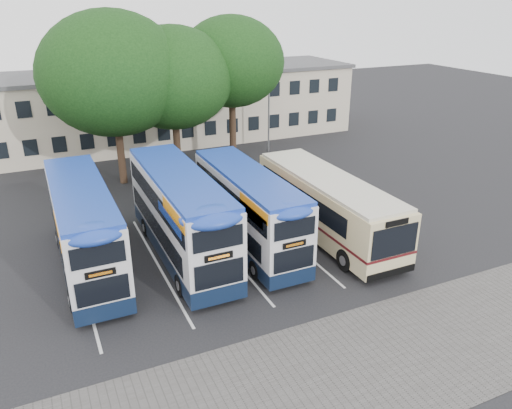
{
  "coord_description": "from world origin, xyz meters",
  "views": [
    {
      "loc": [
        -11.76,
        -16.04,
        11.94
      ],
      "look_at": [
        -2.06,
        5.0,
        2.26
      ],
      "focal_mm": 35.0,
      "sensor_mm": 36.0,
      "label": 1
    }
  ],
  "objects_px": {
    "bus_dd_right": "(248,206)",
    "bus_dd_left": "(84,225)",
    "bus_single": "(326,202)",
    "lamp_post": "(269,90)",
    "tree_mid": "(173,78)",
    "tree_left": "(112,74)",
    "tree_right": "(231,62)",
    "bus_dd_mid": "(180,211)"
  },
  "relations": [
    {
      "from": "tree_mid",
      "to": "bus_dd_left",
      "type": "relative_size",
      "value": 1.03
    },
    {
      "from": "tree_mid",
      "to": "bus_dd_mid",
      "type": "distance_m",
      "value": 13.18
    },
    {
      "from": "tree_left",
      "to": "bus_dd_left",
      "type": "height_order",
      "value": "tree_left"
    },
    {
      "from": "bus_dd_mid",
      "to": "bus_dd_left",
      "type": "bearing_deg",
      "value": 172.23
    },
    {
      "from": "bus_dd_mid",
      "to": "bus_dd_right",
      "type": "xyz_separation_m",
      "value": [
        3.4,
        -0.38,
        -0.18
      ]
    },
    {
      "from": "lamp_post",
      "to": "tree_mid",
      "type": "height_order",
      "value": "tree_mid"
    },
    {
      "from": "lamp_post",
      "to": "bus_dd_mid",
      "type": "height_order",
      "value": "lamp_post"
    },
    {
      "from": "bus_dd_right",
      "to": "bus_single",
      "type": "xyz_separation_m",
      "value": [
        4.34,
        -0.43,
        -0.34
      ]
    },
    {
      "from": "tree_right",
      "to": "bus_dd_left",
      "type": "relative_size",
      "value": 1.09
    },
    {
      "from": "bus_dd_left",
      "to": "tree_right",
      "type": "bearing_deg",
      "value": 44.64
    },
    {
      "from": "tree_left",
      "to": "bus_dd_right",
      "type": "xyz_separation_m",
      "value": [
        4.0,
        -12.28,
        -5.18
      ]
    },
    {
      "from": "tree_mid",
      "to": "bus_dd_left",
      "type": "height_order",
      "value": "tree_mid"
    },
    {
      "from": "tree_right",
      "to": "tree_mid",
      "type": "bearing_deg",
      "value": -168.81
    },
    {
      "from": "bus_dd_right",
      "to": "lamp_post",
      "type": "bearing_deg",
      "value": 60.37
    },
    {
      "from": "tree_left",
      "to": "bus_dd_right",
      "type": "bearing_deg",
      "value": -71.96
    },
    {
      "from": "tree_right",
      "to": "bus_dd_left",
      "type": "distance_m",
      "value": 18.22
    },
    {
      "from": "tree_mid",
      "to": "bus_dd_left",
      "type": "xyz_separation_m",
      "value": [
        -7.75,
        -11.33,
        -4.58
      ]
    },
    {
      "from": "tree_left",
      "to": "lamp_post",
      "type": "bearing_deg",
      "value": 11.8
    },
    {
      "from": "lamp_post",
      "to": "bus_dd_left",
      "type": "relative_size",
      "value": 0.91
    },
    {
      "from": "bus_dd_left",
      "to": "bus_single",
      "type": "bearing_deg",
      "value": -6.66
    },
    {
      "from": "lamp_post",
      "to": "bus_dd_mid",
      "type": "relative_size",
      "value": 0.87
    },
    {
      "from": "tree_mid",
      "to": "tree_left",
      "type": "bearing_deg",
      "value": -179.52
    },
    {
      "from": "bus_dd_mid",
      "to": "bus_single",
      "type": "distance_m",
      "value": 7.8
    },
    {
      "from": "lamp_post",
      "to": "bus_dd_left",
      "type": "xyz_separation_m",
      "value": [
        -16.27,
        -13.9,
        -2.79
      ]
    },
    {
      "from": "bus_dd_left",
      "to": "bus_dd_mid",
      "type": "xyz_separation_m",
      "value": [
        4.4,
        -0.6,
        0.09
      ]
    },
    {
      "from": "tree_left",
      "to": "bus_single",
      "type": "height_order",
      "value": "tree_left"
    },
    {
      "from": "bus_single",
      "to": "tree_right",
      "type": "bearing_deg",
      "value": 88.89
    },
    {
      "from": "tree_mid",
      "to": "bus_single",
      "type": "bearing_deg",
      "value": -71.01
    },
    {
      "from": "bus_dd_left",
      "to": "tree_mid",
      "type": "bearing_deg",
      "value": 55.62
    },
    {
      "from": "tree_left",
      "to": "bus_single",
      "type": "xyz_separation_m",
      "value": [
        8.34,
        -12.72,
        -5.52
      ]
    },
    {
      "from": "tree_right",
      "to": "tree_left",
      "type": "bearing_deg",
      "value": -173.67
    },
    {
      "from": "tree_right",
      "to": "bus_dd_mid",
      "type": "height_order",
      "value": "tree_right"
    },
    {
      "from": "tree_left",
      "to": "tree_right",
      "type": "distance_m",
      "value": 8.66
    },
    {
      "from": "tree_right",
      "to": "bus_dd_right",
      "type": "xyz_separation_m",
      "value": [
        -4.6,
        -13.24,
        -5.39
      ]
    },
    {
      "from": "bus_dd_left",
      "to": "bus_dd_right",
      "type": "xyz_separation_m",
      "value": [
        7.8,
        -0.98,
        -0.09
      ]
    },
    {
      "from": "tree_right",
      "to": "bus_dd_mid",
      "type": "distance_m",
      "value": 16.01
    },
    {
      "from": "bus_dd_left",
      "to": "bus_dd_mid",
      "type": "relative_size",
      "value": 0.96
    },
    {
      "from": "tree_left",
      "to": "bus_dd_right",
      "type": "distance_m",
      "value": 13.92
    },
    {
      "from": "bus_dd_left",
      "to": "bus_single",
      "type": "height_order",
      "value": "bus_dd_left"
    },
    {
      "from": "tree_right",
      "to": "bus_dd_right",
      "type": "distance_m",
      "value": 15.01
    },
    {
      "from": "lamp_post",
      "to": "bus_dd_left",
      "type": "height_order",
      "value": "lamp_post"
    },
    {
      "from": "bus_dd_right",
      "to": "bus_dd_left",
      "type": "bearing_deg",
      "value": 172.82
    }
  ]
}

